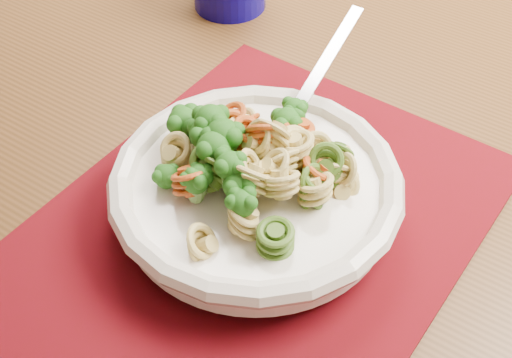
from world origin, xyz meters
TOP-DOWN VIEW (x-y plane):
  - dining_table at (-0.65, 0.13)m, footprint 1.49×1.21m
  - placemat at (-0.66, -0.02)m, footprint 0.48×0.42m
  - pasta_bowl at (-0.65, -0.01)m, footprint 0.23×0.23m
  - pasta_broccoli_heap at (-0.65, -0.01)m, footprint 0.20×0.20m
  - fork at (-0.60, 0.02)m, footprint 0.18×0.09m

SIDE VIEW (x-z plane):
  - dining_table at x=-0.65m, z-range 0.26..1.02m
  - placemat at x=-0.66m, z-range 0.75..0.76m
  - pasta_bowl at x=-0.65m, z-range 0.76..0.81m
  - fork at x=-0.60m, z-range 0.76..0.84m
  - pasta_broccoli_heap at x=-0.65m, z-range 0.77..0.83m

